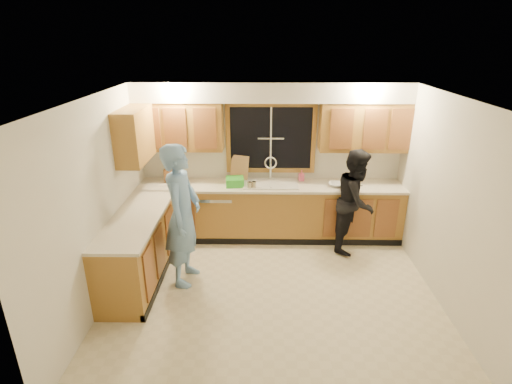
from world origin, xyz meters
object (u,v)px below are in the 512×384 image
at_px(man, 183,216).
at_px(dish_crate, 235,182).
at_px(knife_block, 168,176).
at_px(bowl, 336,185).
at_px(dishwasher, 218,213).
at_px(stove, 125,272).
at_px(sink, 271,188).
at_px(soap_bottle, 301,176).
at_px(woman, 356,201).

bearing_deg(man, dish_crate, -19.28).
xyz_separation_m(knife_block, bowl, (2.68, -0.17, -0.08)).
xyz_separation_m(dishwasher, stove, (-0.95, -1.81, 0.04)).
bearing_deg(bowl, dish_crate, 179.73).
bearing_deg(bowl, man, -150.93).
bearing_deg(dishwasher, stove, -117.69).
bearing_deg(bowl, sink, 176.16).
xyz_separation_m(stove, bowl, (2.83, 1.76, 0.50)).
bearing_deg(soap_bottle, dishwasher, -171.61).
xyz_separation_m(dishwasher, soap_bottle, (1.35, 0.20, 0.60)).
height_order(dishwasher, stove, stove).
height_order(dish_crate, soap_bottle, soap_bottle).
distance_m(man, knife_block, 1.47).
relative_size(soap_bottle, bowl, 0.74).
relative_size(sink, dishwasher, 1.05).
relative_size(knife_block, soap_bottle, 1.21).
relative_size(dishwasher, dish_crate, 2.96).
distance_m(sink, man, 1.74).
distance_m(dishwasher, woman, 2.20).
height_order(dishwasher, dish_crate, dish_crate).
height_order(sink, dishwasher, sink).
height_order(sink, bowl, sink).
height_order(sink, woman, woman).
bearing_deg(knife_block, dishwasher, -9.78).
distance_m(dishwasher, man, 1.42).
bearing_deg(man, knife_block, 26.35).
height_order(woman, bowl, woman).
bearing_deg(woman, dishwasher, 107.97).
xyz_separation_m(sink, man, (-1.16, -1.29, 0.09)).
bearing_deg(woman, knife_block, 108.41).
bearing_deg(woman, stove, 142.61).
bearing_deg(woman, bowl, 68.50).
bearing_deg(dishwasher, soap_bottle, 8.39).
xyz_separation_m(stove, man, (0.64, 0.54, 0.51)).
bearing_deg(bowl, dishwasher, 178.34).
height_order(knife_block, dish_crate, knife_block).
xyz_separation_m(man, bowl, (2.19, 1.22, -0.01)).
xyz_separation_m(man, woman, (2.45, 0.92, -0.16)).
bearing_deg(sink, man, -132.14).
bearing_deg(stove, bowl, 31.84).
bearing_deg(dish_crate, woman, -9.45).
distance_m(man, bowl, 2.51).
height_order(sink, stove, sink).
distance_m(woman, soap_bottle, 0.98).
xyz_separation_m(man, knife_block, (-0.49, 1.38, 0.07)).
height_order(sink, dish_crate, sink).
relative_size(sink, knife_block, 4.06).
relative_size(man, soap_bottle, 10.96).
xyz_separation_m(dishwasher, man, (-0.31, -1.27, 0.55)).
distance_m(dish_crate, bowl, 1.59).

